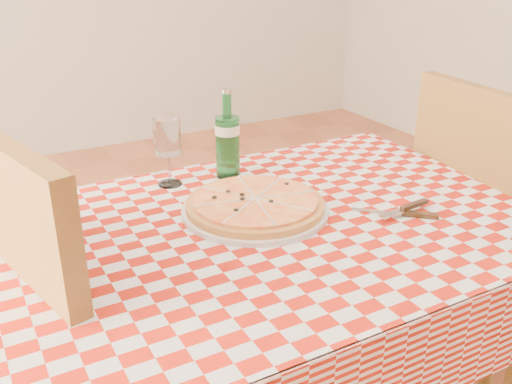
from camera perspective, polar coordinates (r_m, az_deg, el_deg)
dining_table at (r=1.40m, az=1.92°, el=-6.66°), size 1.20×0.80×0.75m
tablecloth at (r=1.36m, az=1.97°, el=-3.20°), size 1.30×0.90×0.01m
chair_near at (r=1.91m, az=22.15°, el=-2.71°), size 0.50×0.50×1.01m
pizza_plate at (r=1.39m, az=-0.11°, el=-1.18°), size 0.43×0.43×0.05m
water_bottle at (r=1.58m, az=-2.88°, el=5.83°), size 0.09×0.09×0.25m
wine_glass at (r=1.55m, az=-8.78°, el=3.97°), size 0.10×0.10×0.19m
cutlery at (r=1.43m, az=14.37°, el=-1.82°), size 0.26×0.23×0.02m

